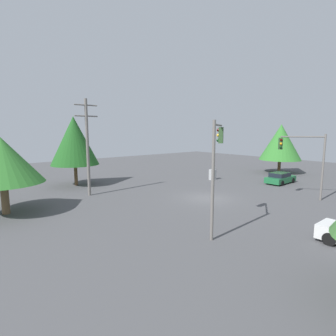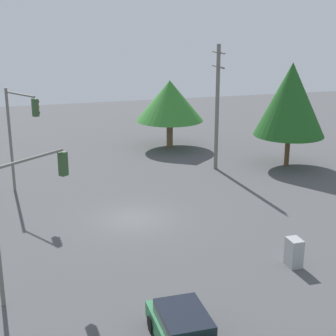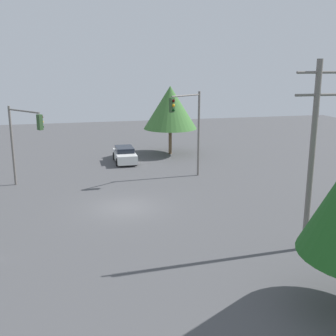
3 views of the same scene
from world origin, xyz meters
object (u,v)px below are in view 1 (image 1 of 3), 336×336
sedan_green (280,178)px  traffic_signal_cross (305,155)px  electrical_cabinet (213,174)px  traffic_signal_main (216,158)px

sedan_green → traffic_signal_cross: bearing=-48.4°
traffic_signal_cross → electrical_cabinet: 12.26m
traffic_signal_main → traffic_signal_cross: size_ratio=1.14×
sedan_green → electrical_cabinet: electrical_cabinet is taller
traffic_signal_main → sedan_green: bearing=-16.3°
sedan_green → traffic_signal_main: size_ratio=0.62×
sedan_green → traffic_signal_main: 18.98m
traffic_signal_main → electrical_cabinet: 18.30m
traffic_signal_main → electrical_cabinet: size_ratio=5.04×
traffic_signal_main → traffic_signal_cross: 12.28m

